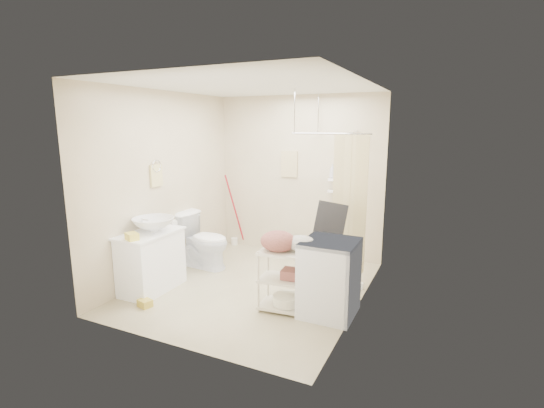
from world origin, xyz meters
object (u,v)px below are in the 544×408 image
at_px(washing_machine, 329,278).
at_px(laundry_rack, 287,275).
at_px(toilet, 204,240).
at_px(vanity, 151,261).

bearing_deg(washing_machine, laundry_rack, -164.32).
bearing_deg(laundry_rack, washing_machine, 10.19).
relative_size(washing_machine, laundry_rack, 1.00).
height_order(toilet, laundry_rack, laundry_rack).
height_order(vanity, washing_machine, washing_machine).
bearing_deg(vanity, toilet, 82.35).
bearing_deg(toilet, vanity, 177.68).
distance_m(vanity, toilet, 1.01).
distance_m(toilet, washing_machine, 2.28).
distance_m(vanity, laundry_rack, 1.85).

